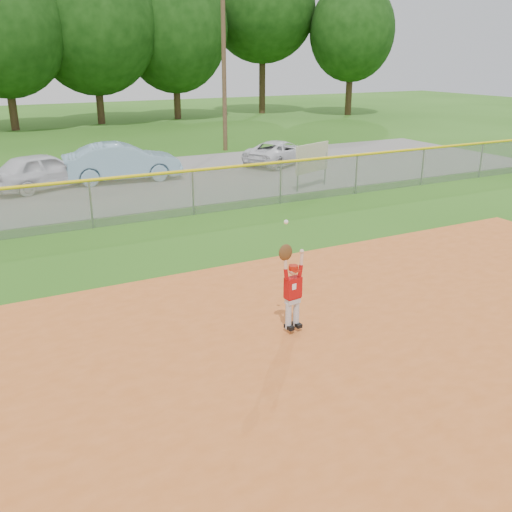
{
  "coord_description": "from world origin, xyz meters",
  "views": [
    {
      "loc": [
        -3.35,
        -7.31,
        5.06
      ],
      "look_at": [
        1.83,
        2.62,
        1.1
      ],
      "focal_mm": 40.0,
      "sensor_mm": 36.0,
      "label": 1
    }
  ],
  "objects": [
    {
      "name": "car_blue",
      "position": [
        2.69,
        16.39,
        0.82
      ],
      "size": [
        4.93,
        2.11,
        1.58
      ],
      "primitive_type": "imported",
      "rotation": [
        0.0,
        0.0,
        1.48
      ],
      "color": "#7CA4B9",
      "rests_on": "parking_strip"
    },
    {
      "name": "ballplayer",
      "position": [
        1.81,
        1.11,
        0.97
      ],
      "size": [
        0.57,
        0.26,
        2.17
      ],
      "color": "silver",
      "rests_on": "ground"
    },
    {
      "name": "sponsor_sign",
      "position": [
        8.96,
        11.51,
        1.19
      ],
      "size": [
        1.92,
        0.75,
        1.8
      ],
      "color": "gray",
      "rests_on": "ground"
    },
    {
      "name": "power_lines",
      "position": [
        1.0,
        22.0,
        4.68
      ],
      "size": [
        19.4,
        0.24,
        9.0
      ],
      "color": "#4C3823",
      "rests_on": "ground"
    },
    {
      "name": "parking_strip",
      "position": [
        0.0,
        16.0,
        0.01
      ],
      "size": [
        44.0,
        10.0,
        0.03
      ],
      "primitive_type": "cube",
      "color": "slate",
      "rests_on": "ground"
    },
    {
      "name": "car_white_b",
      "position": [
        10.49,
        16.68,
        0.6
      ],
      "size": [
        4.53,
        3.52,
        1.14
      ],
      "primitive_type": "imported",
      "rotation": [
        0.0,
        0.0,
        2.03
      ],
      "color": "silver",
      "rests_on": "parking_strip"
    },
    {
      "name": "clay_infield",
      "position": [
        0.0,
        -3.0,
        0.02
      ],
      "size": [
        24.0,
        16.0,
        0.04
      ],
      "primitive_type": "cube",
      "color": "#CA5F24",
      "rests_on": "ground"
    },
    {
      "name": "car_white_a",
      "position": [
        -0.47,
        16.3,
        0.75
      ],
      "size": [
        4.56,
        3.08,
        1.44
      ],
      "primitive_type": "imported",
      "rotation": [
        0.0,
        0.0,
        1.93
      ],
      "color": "silver",
      "rests_on": "parking_strip"
    },
    {
      "name": "ground",
      "position": [
        0.0,
        0.0,
        0.0
      ],
      "size": [
        120.0,
        120.0,
        0.0
      ],
      "primitive_type": "plane",
      "color": "#2B6016",
      "rests_on": "ground"
    },
    {
      "name": "tree_line",
      "position": [
        0.96,
        37.9,
        7.53
      ],
      "size": [
        62.37,
        13.0,
        14.43
      ],
      "color": "#422D1C",
      "rests_on": "ground"
    },
    {
      "name": "outfield_fence",
      "position": [
        0.0,
        10.0,
        0.88
      ],
      "size": [
        40.06,
        0.1,
        1.55
      ],
      "color": "gray",
      "rests_on": "ground"
    }
  ]
}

